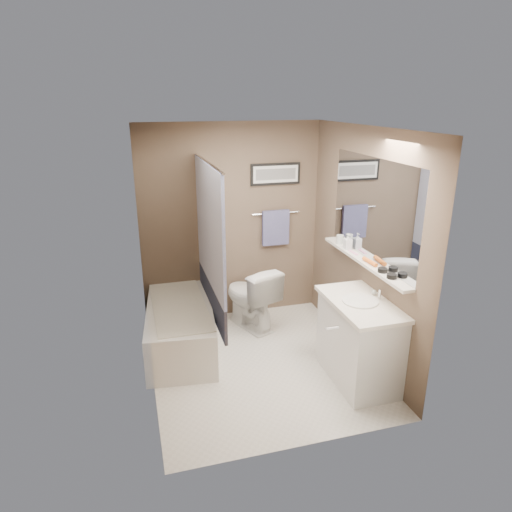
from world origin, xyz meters
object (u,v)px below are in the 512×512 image
object	(u,v)px
candle_bowl_near	(392,276)
soap_bottle	(348,242)
bathtub	(181,327)
toilet	(250,297)
candle_bowl_far	(383,270)
vanity	(359,343)
glass_jar	(340,239)
hair_brush_front	(370,262)

from	to	relation	value
candle_bowl_near	soap_bottle	size ratio (longest dim) A/B	0.54
bathtub	toilet	distance (m)	0.92
bathtub	candle_bowl_far	world-z (taller)	candle_bowl_far
vanity	candle_bowl_far	bearing A→B (deg)	0.01
vanity	glass_jar	bearing A→B (deg)	78.88
toilet	hair_brush_front	xyz separation A→B (m)	(0.91, -1.12, 0.75)
vanity	soap_bottle	distance (m)	1.09
vanity	candle_bowl_near	bearing A→B (deg)	-39.84
candle_bowl_near	glass_jar	distance (m)	1.06
candle_bowl_far	hair_brush_front	xyz separation A→B (m)	(0.00, 0.24, 0.00)
toilet	candle_bowl_near	world-z (taller)	candle_bowl_near
soap_bottle	glass_jar	bearing A→B (deg)	90.00
candle_bowl_near	soap_bottle	world-z (taller)	soap_bottle
toilet	glass_jar	bearing A→B (deg)	133.59
candle_bowl_far	soap_bottle	world-z (taller)	soap_bottle
bathtub	glass_jar	xyz separation A→B (m)	(1.79, -0.18, 0.92)
toilet	vanity	world-z (taller)	vanity
toilet	candle_bowl_far	size ratio (longest dim) A/B	8.69
toilet	candle_bowl_far	xyz separation A→B (m)	(0.91, -1.35, 0.74)
toilet	glass_jar	size ratio (longest dim) A/B	7.82
bathtub	candle_bowl_near	bearing A→B (deg)	-28.66
vanity	soap_bottle	bearing A→B (deg)	75.93
candle_bowl_far	soap_bottle	bearing A→B (deg)	90.00
bathtub	candle_bowl_near	size ratio (longest dim) A/B	16.67
glass_jar	soap_bottle	bearing A→B (deg)	-90.00
toilet	candle_bowl_near	xyz separation A→B (m)	(0.91, -1.51, 0.74)
hair_brush_front	toilet	bearing A→B (deg)	129.28
glass_jar	candle_bowl_far	bearing A→B (deg)	-90.00
hair_brush_front	soap_bottle	bearing A→B (deg)	90.00
bathtub	vanity	world-z (taller)	vanity
bathtub	candle_bowl_near	distance (m)	2.35
glass_jar	soap_bottle	size ratio (longest dim) A/B	0.61
toilet	soap_bottle	size ratio (longest dim) A/B	4.73
soap_bottle	toilet	bearing A→B (deg)	145.13
toilet	candle_bowl_far	bearing A→B (deg)	103.71
soap_bottle	bathtub	bearing A→B (deg)	168.40
vanity	hair_brush_front	world-z (taller)	hair_brush_front
bathtub	soap_bottle	xyz separation A→B (m)	(1.79, -0.37, 0.95)
candle_bowl_near	candle_bowl_far	xyz separation A→B (m)	(0.00, 0.16, 0.00)
hair_brush_front	candle_bowl_near	bearing A→B (deg)	-90.00
bathtub	glass_jar	world-z (taller)	glass_jar
soap_bottle	candle_bowl_far	bearing A→B (deg)	-90.00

